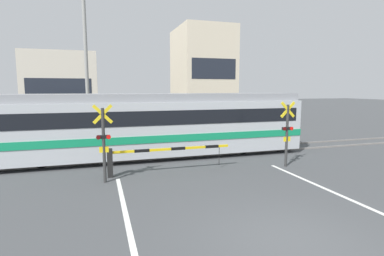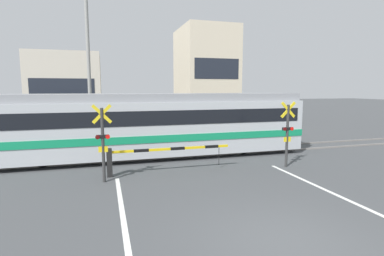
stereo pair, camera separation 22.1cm
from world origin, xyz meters
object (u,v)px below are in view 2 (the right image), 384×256
(commuter_train, at_px, (150,123))
(pedestrian, at_px, (148,122))
(crossing_signal_right, at_px, (287,131))
(crossing_signal_left, at_px, (103,140))
(crossing_barrier_far, at_px, (200,130))
(crossing_barrier_near, at_px, (147,155))

(commuter_train, relative_size, pedestrian, 9.37)
(commuter_train, height_order, crossing_signal_right, commuter_train)
(commuter_train, bearing_deg, crossing_signal_right, -34.36)
(commuter_train, xyz_separation_m, crossing_signal_right, (5.22, -3.57, -0.12))
(crossing_signal_left, bearing_deg, crossing_signal_right, 0.00)
(crossing_barrier_far, xyz_separation_m, pedestrian, (-2.69, 3.77, 0.15))
(commuter_train, relative_size, crossing_barrier_far, 3.09)
(commuter_train, height_order, crossing_signal_left, commuter_train)
(crossing_barrier_far, height_order, crossing_signal_left, crossing_signal_left)
(crossing_barrier_near, bearing_deg, crossing_signal_right, -5.97)
(commuter_train, distance_m, crossing_signal_left, 4.17)
(crossing_barrier_near, distance_m, pedestrian, 10.09)
(commuter_train, xyz_separation_m, pedestrian, (0.92, 7.02, -0.72))
(pedestrian, bearing_deg, crossing_signal_right, -67.93)
(pedestrian, bearing_deg, commuter_train, -97.50)
(crossing_barrier_far, relative_size, pedestrian, 3.03)
(commuter_train, xyz_separation_m, crossing_signal_left, (-2.16, -3.57, -0.12))
(crossing_signal_right, bearing_deg, crossing_signal_left, 180.00)
(crossing_barrier_far, bearing_deg, crossing_signal_left, -130.26)
(crossing_barrier_far, bearing_deg, commuter_train, -138.02)
(crossing_barrier_near, xyz_separation_m, crossing_signal_left, (-1.61, -0.60, 0.75))
(commuter_train, bearing_deg, crossing_signal_left, -121.20)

